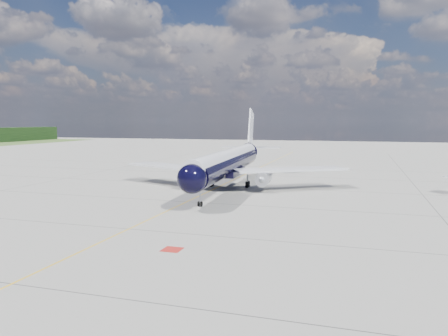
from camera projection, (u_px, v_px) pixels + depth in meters
The scene contains 4 objects.
ground at pixel (230, 181), 75.61m from camera, with size 320.00×320.00×0.00m, color gray.
taxiway_centerline at pixel (222, 185), 70.86m from camera, with size 0.16×160.00×0.01m, color #E3A90B.
red_marking at pixel (172, 249), 35.62m from camera, with size 1.60×1.60×0.01m, color maroon.
main_airliner at pixel (229, 162), 68.91m from camera, with size 36.86×44.96×12.98m.
Camera 1 is at (21.12, -41.89, 10.47)m, focal length 35.00 mm.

